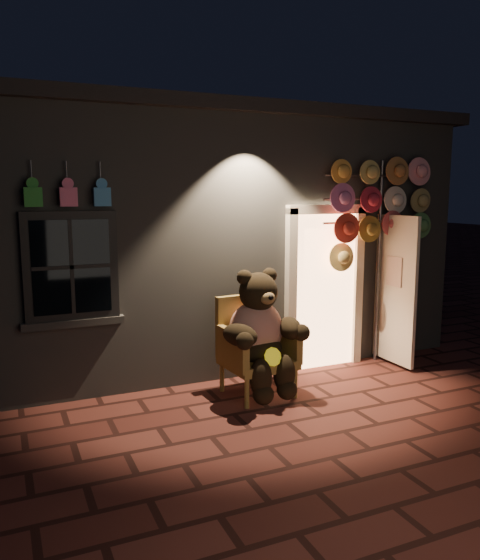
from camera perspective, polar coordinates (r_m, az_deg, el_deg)
ground at (r=5.84m, az=4.94°, el=-14.61°), size 60.00×60.00×0.00m
shop_building at (r=9.06m, az=-7.19°, el=5.19°), size 7.30×5.95×3.51m
wicker_armchair at (r=6.45m, az=1.48°, el=-6.85°), size 0.84×0.77×1.14m
teddy_bear at (r=6.28m, az=2.13°, el=-5.52°), size 1.05×0.85×1.45m
hat_rack at (r=7.56m, az=14.36°, el=7.62°), size 1.66×0.22×2.80m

